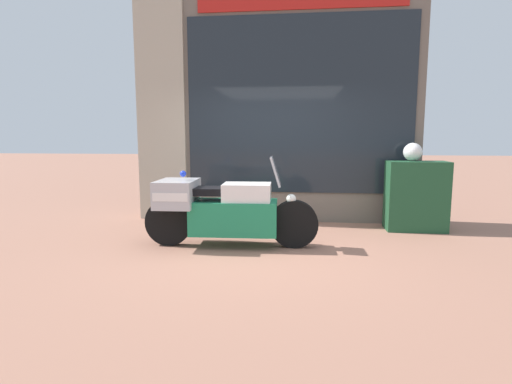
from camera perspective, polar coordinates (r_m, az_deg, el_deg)
ground_plane at (r=5.71m, az=1.54°, el=-7.92°), size 60.00×60.00×0.00m
shop_building at (r=7.54m, az=-0.10°, el=11.76°), size 5.16×0.55×4.12m
window_display at (r=7.58m, az=5.71°, el=-0.47°), size 3.79×0.30×1.90m
paramedic_motorcycle at (r=5.69m, az=-5.15°, el=-2.28°), size 2.47×0.77×1.29m
utility_cabinet at (r=7.15m, az=21.90°, el=-0.54°), size 0.96×0.49×1.16m
white_helmet at (r=7.14m, az=21.48°, el=5.35°), size 0.30×0.30×0.30m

